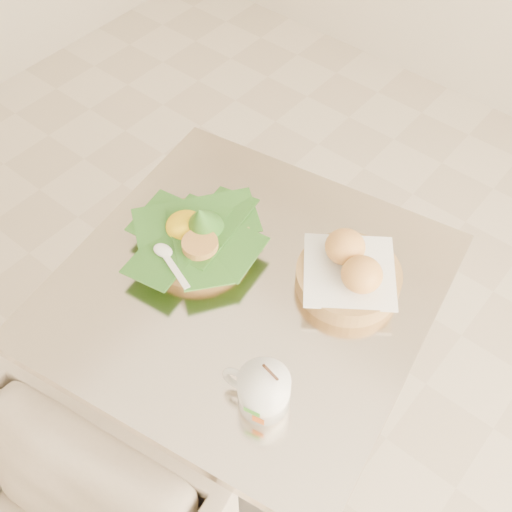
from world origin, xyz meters
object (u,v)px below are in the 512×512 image
Objects in this scene: rice_basket at (197,235)px; coffee_mug at (262,390)px; cafe_table at (247,344)px; bread_basket at (350,273)px.

rice_basket is 0.37m from coffee_mug.
coffee_mug is at bearing -43.06° from cafe_table.
cafe_table is at bearing 136.94° from coffee_mug.
cafe_table is at bearing -139.55° from bread_basket.
bread_basket is (0.29, 0.12, 0.00)m from rice_basket.
cafe_table is 0.33m from bread_basket.
cafe_table is 0.36m from coffee_mug.
coffee_mug reaches higher than bread_basket.
bread_basket is at bearing 95.57° from coffee_mug.
coffee_mug reaches higher than cafe_table.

